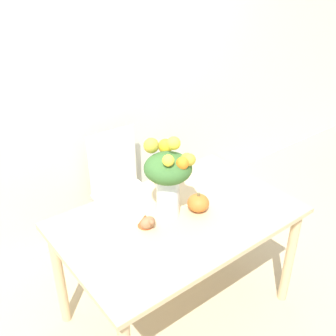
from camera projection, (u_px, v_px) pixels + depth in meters
ground_plane at (177, 308)px, 2.63m from camera, size 12.00×12.00×0.00m
wall_back at (80, 72)px, 2.72m from camera, size 8.00×0.06×2.70m
dining_table at (179, 230)px, 2.31m from camera, size 1.36×0.87×0.76m
flower_vase at (168, 175)px, 2.15m from camera, size 0.26×0.29×0.48m
pumpkin at (198, 203)px, 2.28m from camera, size 0.13×0.13×0.12m
turkey_figurine at (147, 221)px, 2.15m from camera, size 0.09×0.12×0.07m
dining_chair_near_window at (123, 190)px, 3.02m from camera, size 0.43×0.43×0.93m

